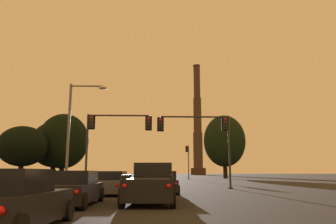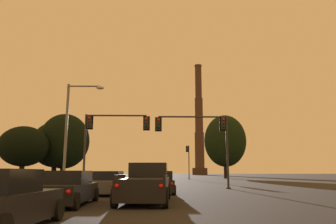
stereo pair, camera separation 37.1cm
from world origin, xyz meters
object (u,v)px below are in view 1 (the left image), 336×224
hatchback_center_lane_front (162,183)px  smokestack (198,130)px  sedan_left_lane_front (111,184)px  pickup_truck_center_lane_second (152,184)px  traffic_light_overhead_left (109,131)px  street_lamp (75,124)px  hatchback_left_lane_third (12,202)px  sedan_left_lane_second (73,189)px  traffic_light_overhead_right (205,132)px  traffic_light_far_right (188,157)px

hatchback_center_lane_front → smokestack: bearing=79.4°
sedan_left_lane_front → pickup_truck_center_lane_second: size_ratio=0.85×
traffic_light_overhead_left → sedan_left_lane_front: bearing=-79.4°
pickup_truck_center_lane_second → street_lamp: size_ratio=0.69×
hatchback_center_lane_front → pickup_truck_center_lane_second: pickup_truck_center_lane_second is taller
pickup_truck_center_lane_second → smokestack: (20.40, 150.45, 21.65)m
pickup_truck_center_lane_second → traffic_light_overhead_left: bearing=110.4°
street_lamp → smokestack: bearing=79.4°
sedan_left_lane_front → street_lamp: 6.86m
hatchback_left_lane_third → street_lamp: 17.58m
hatchback_left_lane_third → smokestack: 161.11m
smokestack → sedan_left_lane_second: bearing=-98.9°
hatchback_center_lane_front → traffic_light_overhead_right: traffic_light_overhead_right is taller
hatchback_center_lane_front → traffic_light_overhead_right: bearing=56.2°
traffic_light_overhead_right → hatchback_left_lane_third: bearing=-110.6°
hatchback_left_lane_third → traffic_light_overhead_left: size_ratio=0.66×
pickup_truck_center_lane_second → traffic_light_overhead_left: size_ratio=0.89×
sedan_left_lane_front → traffic_light_far_right: (8.79, 44.53, 3.65)m
sedan_left_lane_second → smokestack: 155.08m
traffic_light_far_right → smokestack: 103.22m
sedan_left_lane_second → traffic_light_overhead_left: bearing=92.3°
pickup_truck_center_lane_second → traffic_light_far_right: bearing=85.6°
traffic_light_overhead_right → hatchback_center_lane_front: bearing=-121.0°
sedan_left_lane_front → traffic_light_overhead_right: size_ratio=0.75×
hatchback_center_lane_front → street_lamp: 8.55m
traffic_light_overhead_right → smokestack: bearing=83.3°
traffic_light_far_right → street_lamp: bearing=-106.8°
traffic_light_overhead_right → traffic_light_overhead_left: (-8.22, -0.07, 0.03)m
pickup_truck_center_lane_second → sedan_left_lane_second: bearing=-156.7°
sedan_left_lane_front → sedan_left_lane_second: bearing=-94.2°
street_lamp → traffic_light_overhead_right: bearing=16.0°
pickup_truck_center_lane_second → sedan_left_lane_second: 3.54m
traffic_light_overhead_right → street_lamp: 10.79m
hatchback_left_lane_third → sedan_left_lane_second: bearing=92.5°
pickup_truck_center_lane_second → sedan_left_lane_front: bearing=118.9°
street_lamp → traffic_light_far_right: bearing=73.2°
hatchback_center_lane_front → traffic_light_overhead_left: traffic_light_overhead_left is taller
traffic_light_overhead_left → smokestack: bearing=80.0°
pickup_truck_center_lane_second → hatchback_left_lane_third: bearing=-110.4°
sedan_left_lane_front → traffic_light_overhead_right: (6.91, 7.03, 4.09)m
street_lamp → hatchback_center_lane_front: bearing=-25.7°
pickup_truck_center_lane_second → street_lamp: bearing=125.6°
sedan_left_lane_second → hatchback_left_lane_third: 6.18m
hatchback_center_lane_front → traffic_light_overhead_right: 8.30m
sedan_left_lane_front → street_lamp: street_lamp is taller
sedan_left_lane_front → traffic_light_overhead_left: size_ratio=0.76×
sedan_left_lane_second → street_lamp: size_ratio=0.58×
pickup_truck_center_lane_second → sedan_left_lane_second: pickup_truck_center_lane_second is taller
hatchback_center_lane_front → sedan_left_lane_second: size_ratio=0.89×
sedan_left_lane_second → smokestack: smokestack is taller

